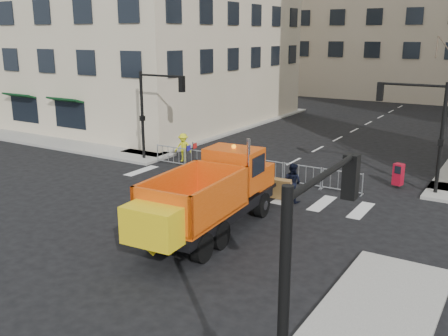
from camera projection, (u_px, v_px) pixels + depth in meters
The scene contains 11 objects.
ground at pixel (175, 223), 20.51m from camera, with size 120.00×120.00×0.00m, color black.
sidewalk_back at pixel (268, 174), 27.48m from camera, with size 64.00×5.00×0.15m, color gray.
traffic_light_left at pixel (142, 117), 30.02m from camera, with size 0.18×0.18×5.40m, color black.
traffic_light_right at pixel (441, 140), 23.32m from camera, with size 0.18×0.18×5.40m, color black.
crowd_barriers at pixel (248, 167), 27.00m from camera, with size 12.60×0.60×1.10m, color #9EA0A5, non-canonical shape.
plow_truck at pixel (209, 194), 18.97m from camera, with size 3.22×9.47×3.62m.
cop_a at pixel (226, 180), 22.98m from camera, with size 0.75×0.49×2.05m, color black.
cop_b at pixel (292, 182), 22.90m from camera, with size 0.89×0.69×1.83m, color black.
cop_c at pixel (252, 169), 24.91m from camera, with size 1.14×0.47×1.94m, color black.
worker at pixel (183, 147), 29.61m from camera, with size 1.09×0.63×1.69m, color yellow.
newspaper_box at pixel (398, 174), 25.02m from camera, with size 0.45×0.40×1.10m, color maroon.
Camera 1 is at (11.80, -15.31, 7.50)m, focal length 40.00 mm.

